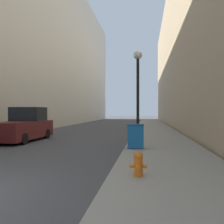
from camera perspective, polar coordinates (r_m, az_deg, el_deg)
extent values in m
cube|color=gray|center=(22.19, 9.98, -4.39)|extent=(3.65, 60.00, 0.14)
cube|color=beige|center=(35.07, -19.99, 14.10)|extent=(12.00, 60.00, 20.58)
cube|color=tan|center=(32.14, 24.05, 12.80)|extent=(12.00, 60.00, 17.75)
cylinder|color=orange|center=(6.62, 6.05, -12.39)|extent=(0.23, 0.23, 0.46)
sphere|color=orange|center=(6.57, 6.05, -10.06)|extent=(0.24, 0.24, 0.24)
cylinder|color=orange|center=(6.56, 6.05, -9.44)|extent=(0.06, 0.06, 0.05)
cylinder|color=orange|center=(6.45, 6.00, -12.52)|extent=(0.11, 0.12, 0.11)
cylinder|color=orange|center=(6.63, 4.52, -12.18)|extent=(0.12, 0.09, 0.09)
cylinder|color=orange|center=(6.62, 7.59, -12.20)|extent=(0.12, 0.09, 0.09)
cube|color=#19609E|center=(11.42, 5.44, -5.63)|extent=(0.71, 0.60, 0.98)
cube|color=navy|center=(11.38, 5.45, -2.96)|extent=(0.73, 0.62, 0.08)
cylinder|color=black|center=(11.74, 4.01, -7.66)|extent=(0.05, 0.16, 0.16)
cylinder|color=black|center=(11.72, 6.99, -7.67)|extent=(0.05, 0.16, 0.16)
cylinder|color=black|center=(14.08, 5.93, -6.18)|extent=(0.30, 0.30, 0.25)
cylinder|color=black|center=(14.01, 5.93, 2.77)|extent=(0.16, 0.16, 4.64)
sphere|color=silver|center=(14.35, 5.93, 12.83)|extent=(0.48, 0.48, 0.48)
cube|color=#561919|center=(16.30, -19.97, -3.82)|extent=(2.06, 5.13, 1.03)
cube|color=black|center=(17.07, -18.57, -0.43)|extent=(1.89, 1.64, 0.88)
cylinder|color=black|center=(18.18, -20.30, -4.59)|extent=(0.24, 0.64, 0.64)
cylinder|color=black|center=(17.36, -14.71, -4.81)|extent=(0.24, 0.64, 0.64)
cylinder|color=black|center=(14.49, -19.55, -5.79)|extent=(0.24, 0.64, 0.64)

